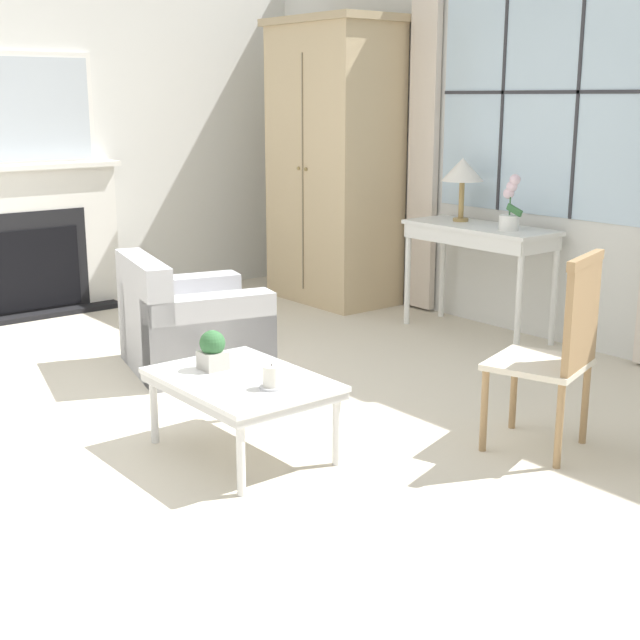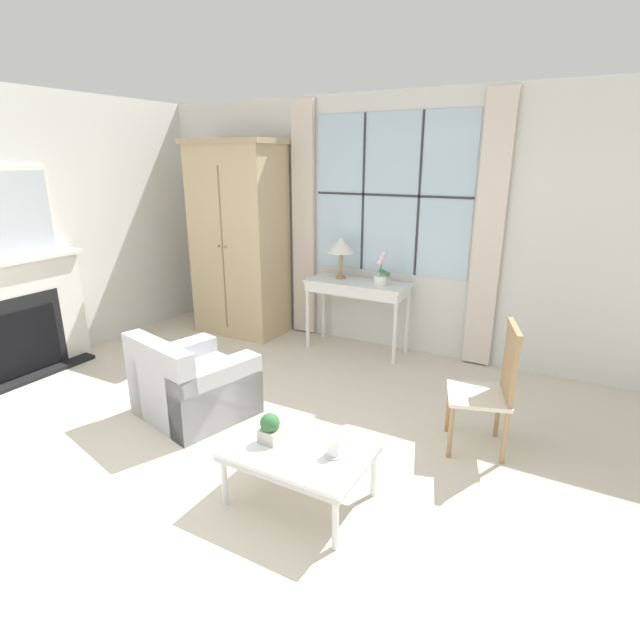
{
  "view_description": "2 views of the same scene",
  "coord_description": "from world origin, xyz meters",
  "px_view_note": "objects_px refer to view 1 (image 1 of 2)",
  "views": [
    {
      "loc": [
        4.05,
        -2.17,
        1.71
      ],
      "look_at": [
        0.51,
        0.64,
        0.58
      ],
      "focal_mm": 50.0,
      "sensor_mm": 36.0,
      "label": 1
    },
    {
      "loc": [
        2.04,
        -2.25,
        2.13
      ],
      "look_at": [
        0.27,
        0.93,
        0.94
      ],
      "focal_mm": 28.0,
      "sensor_mm": 36.0,
      "label": 2
    }
  ],
  "objects_px": {
    "console_table": "(480,238)",
    "armchair_upholstered": "(191,329)",
    "fireplace": "(30,229)",
    "armoire": "(334,163)",
    "coffee_table": "(242,385)",
    "table_lamp": "(463,171)",
    "side_chair_wooden": "(559,344)",
    "potted_plant_small": "(213,350)",
    "potted_orchid": "(510,208)",
    "pillar_candle": "(272,378)"
  },
  "relations": [
    {
      "from": "console_table",
      "to": "armchair_upholstered",
      "type": "bearing_deg",
      "value": -105.29
    },
    {
      "from": "fireplace",
      "to": "armoire",
      "type": "xyz_separation_m",
      "value": [
        1.1,
        2.22,
        0.48
      ]
    },
    {
      "from": "armoire",
      "to": "coffee_table",
      "type": "bearing_deg",
      "value": -46.62
    },
    {
      "from": "table_lamp",
      "to": "side_chair_wooden",
      "type": "bearing_deg",
      "value": -35.95
    },
    {
      "from": "fireplace",
      "to": "coffee_table",
      "type": "bearing_deg",
      "value": -5.15
    },
    {
      "from": "console_table",
      "to": "table_lamp",
      "type": "relative_size",
      "value": 2.48
    },
    {
      "from": "side_chair_wooden",
      "to": "potted_plant_small",
      "type": "xyz_separation_m",
      "value": [
        -1.13,
        -1.26,
        -0.06
      ]
    },
    {
      "from": "armoire",
      "to": "potted_orchid",
      "type": "relative_size",
      "value": 6.02
    },
    {
      "from": "console_table",
      "to": "side_chair_wooden",
      "type": "height_order",
      "value": "side_chair_wooden"
    },
    {
      "from": "side_chair_wooden",
      "to": "potted_orchid",
      "type": "bearing_deg",
      "value": 137.03
    },
    {
      "from": "coffee_table",
      "to": "table_lamp",
      "type": "bearing_deg",
      "value": 111.83
    },
    {
      "from": "armoire",
      "to": "armchair_upholstered",
      "type": "relative_size",
      "value": 2.32
    },
    {
      "from": "armoire",
      "to": "side_chair_wooden",
      "type": "relative_size",
      "value": 2.35
    },
    {
      "from": "console_table",
      "to": "table_lamp",
      "type": "height_order",
      "value": "table_lamp"
    },
    {
      "from": "potted_orchid",
      "to": "coffee_table",
      "type": "xyz_separation_m",
      "value": [
        0.55,
        -2.6,
        -0.61
      ]
    },
    {
      "from": "potted_plant_small",
      "to": "armoire",
      "type": "bearing_deg",
      "value": 130.54
    },
    {
      "from": "table_lamp",
      "to": "potted_orchid",
      "type": "relative_size",
      "value": 1.2
    },
    {
      "from": "pillar_candle",
      "to": "side_chair_wooden",
      "type": "bearing_deg",
      "value": 59.89
    },
    {
      "from": "side_chair_wooden",
      "to": "pillar_candle",
      "type": "bearing_deg",
      "value": -120.11
    },
    {
      "from": "console_table",
      "to": "side_chair_wooden",
      "type": "distance_m",
      "value": 2.26
    },
    {
      "from": "potted_orchid",
      "to": "armchair_upholstered",
      "type": "height_order",
      "value": "potted_orchid"
    },
    {
      "from": "armchair_upholstered",
      "to": "table_lamp",
      "type": "bearing_deg",
      "value": 81.16
    },
    {
      "from": "armoire",
      "to": "side_chair_wooden",
      "type": "distance_m",
      "value": 3.64
    },
    {
      "from": "side_chair_wooden",
      "to": "fireplace",
      "type": "bearing_deg",
      "value": -168.47
    },
    {
      "from": "potted_orchid",
      "to": "armchair_upholstered",
      "type": "xyz_separation_m",
      "value": [
        -0.86,
        -2.06,
        -0.7
      ]
    },
    {
      "from": "fireplace",
      "to": "armoire",
      "type": "distance_m",
      "value": 2.53
    },
    {
      "from": "potted_orchid",
      "to": "side_chair_wooden",
      "type": "bearing_deg",
      "value": -42.97
    },
    {
      "from": "fireplace",
      "to": "potted_orchid",
      "type": "relative_size",
      "value": 5.28
    },
    {
      "from": "table_lamp",
      "to": "pillar_candle",
      "type": "xyz_separation_m",
      "value": [
        1.31,
        -2.66,
        -0.74
      ]
    },
    {
      "from": "fireplace",
      "to": "console_table",
      "type": "xyz_separation_m",
      "value": [
        2.67,
        2.31,
        0.02
      ]
    },
    {
      "from": "potted_orchid",
      "to": "potted_plant_small",
      "type": "relative_size",
      "value": 1.96
    },
    {
      "from": "armoire",
      "to": "armchair_upholstered",
      "type": "bearing_deg",
      "value": -63.62
    },
    {
      "from": "coffee_table",
      "to": "potted_plant_small",
      "type": "bearing_deg",
      "value": -168.59
    },
    {
      "from": "armchair_upholstered",
      "to": "potted_plant_small",
      "type": "xyz_separation_m",
      "value": [
        1.21,
        -0.58,
        0.23
      ]
    },
    {
      "from": "console_table",
      "to": "potted_plant_small",
      "type": "xyz_separation_m",
      "value": [
        0.64,
        -2.66,
        -0.22
      ]
    },
    {
      "from": "armoire",
      "to": "table_lamp",
      "type": "xyz_separation_m",
      "value": [
        1.33,
        0.14,
        0.01
      ]
    },
    {
      "from": "armoire",
      "to": "console_table",
      "type": "xyz_separation_m",
      "value": [
        1.56,
        0.09,
        -0.46
      ]
    },
    {
      "from": "potted_orchid",
      "to": "potted_plant_small",
      "type": "xyz_separation_m",
      "value": [
        0.35,
        -2.64,
        -0.47
      ]
    },
    {
      "from": "armoire",
      "to": "pillar_candle",
      "type": "bearing_deg",
      "value": -43.8
    },
    {
      "from": "pillar_candle",
      "to": "console_table",
      "type": "bearing_deg",
      "value": 112.25
    },
    {
      "from": "coffee_table",
      "to": "pillar_candle",
      "type": "bearing_deg",
      "value": 3.26
    },
    {
      "from": "fireplace",
      "to": "pillar_candle",
      "type": "distance_m",
      "value": 3.76
    },
    {
      "from": "fireplace",
      "to": "console_table",
      "type": "relative_size",
      "value": 1.77
    },
    {
      "from": "side_chair_wooden",
      "to": "console_table",
      "type": "bearing_deg",
      "value": 141.57
    },
    {
      "from": "potted_plant_small",
      "to": "pillar_candle",
      "type": "relative_size",
      "value": 1.64
    },
    {
      "from": "side_chair_wooden",
      "to": "armchair_upholstered",
      "type": "bearing_deg",
      "value": -163.68
    },
    {
      "from": "potted_orchid",
      "to": "fireplace",
      "type": "bearing_deg",
      "value": -142.31
    },
    {
      "from": "potted_orchid",
      "to": "pillar_candle",
      "type": "bearing_deg",
      "value": -73.22
    },
    {
      "from": "pillar_candle",
      "to": "armchair_upholstered",
      "type": "bearing_deg",
      "value": 162.33
    },
    {
      "from": "console_table",
      "to": "potted_plant_small",
      "type": "height_order",
      "value": "console_table"
    }
  ]
}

